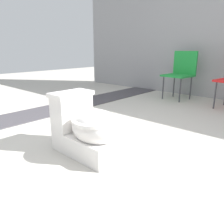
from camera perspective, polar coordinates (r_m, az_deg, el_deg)
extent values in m
plane|color=#B7B2A8|center=(2.02, -5.65, -9.16)|extent=(14.00, 14.00, 0.00)
cube|color=#423F44|center=(3.33, -15.14, 0.60)|extent=(0.56, 8.00, 0.01)
cube|color=white|center=(1.89, -6.13, -8.14)|extent=(0.60, 0.35, 0.17)
ellipsoid|color=white|center=(1.76, -4.13, -3.83)|extent=(0.44, 0.36, 0.28)
cylinder|color=white|center=(1.74, -4.17, -2.10)|extent=(0.39, 0.39, 0.03)
cube|color=white|center=(1.97, -10.40, -0.09)|extent=(0.18, 0.34, 0.30)
cube|color=white|center=(1.93, -10.64, 4.70)|extent=(0.21, 0.37, 0.04)
cylinder|color=silver|center=(1.97, -8.83, 5.75)|extent=(0.02, 0.02, 0.01)
cube|color=#1E8C38|center=(4.02, 16.81, 9.08)|extent=(0.49, 0.49, 0.03)
cube|color=#1E8C38|center=(4.17, 18.55, 12.14)|extent=(0.44, 0.08, 0.40)
cylinder|color=#38383D|center=(3.82, 17.36, 5.40)|extent=(0.02, 0.02, 0.40)
cylinder|color=#38383D|center=(4.00, 13.19, 6.16)|extent=(0.02, 0.02, 0.40)
cylinder|color=#38383D|center=(4.11, 19.84, 5.89)|extent=(0.02, 0.02, 0.40)
cylinder|color=#38383D|center=(4.28, 15.85, 6.59)|extent=(0.02, 0.02, 0.40)
cylinder|color=#38383D|center=(3.59, 25.32, 3.93)|extent=(0.02, 0.02, 0.40)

